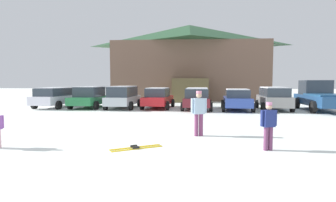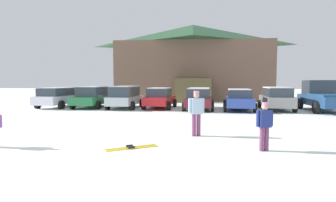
# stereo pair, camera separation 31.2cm
# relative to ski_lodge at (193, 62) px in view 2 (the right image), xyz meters

# --- Properties ---
(ground) EXTENTS (160.00, 160.00, 0.00)m
(ground) POSITION_rel_ski_lodge_xyz_m (-0.70, -26.86, -4.52)
(ground) COLOR white
(ski_lodge) EXTENTS (17.90, 12.35, 8.94)m
(ski_lodge) POSITION_rel_ski_lodge_xyz_m (0.00, 0.00, 0.00)
(ski_lodge) COLOR brown
(ski_lodge) RESTS_ON ground
(parked_white_suv) EXTENTS (2.36, 4.87, 1.60)m
(parked_white_suv) POSITION_rel_ski_lodge_xyz_m (-10.09, -12.48, -3.65)
(parked_white_suv) COLOR silver
(parked_white_suv) RESTS_ON ground
(parked_green_coupe) EXTENTS (2.35, 4.49, 1.68)m
(parked_green_coupe) POSITION_rel_ski_lodge_xyz_m (-7.32, -12.52, -3.68)
(parked_green_coupe) COLOR #257440
(parked_green_coupe) RESTS_ON ground
(parked_silver_wagon) EXTENTS (2.11, 4.50, 1.72)m
(parked_silver_wagon) POSITION_rel_ski_lodge_xyz_m (-4.65, -12.63, -3.60)
(parked_silver_wagon) COLOR silver
(parked_silver_wagon) RESTS_ON ground
(parked_red_sedan) EXTENTS (2.28, 4.26, 1.59)m
(parked_red_sedan) POSITION_rel_ski_lodge_xyz_m (-1.98, -12.39, -3.72)
(parked_red_sedan) COLOR #AF191F
(parked_red_sedan) RESTS_ON ground
(parked_maroon_van) EXTENTS (2.25, 4.68, 1.59)m
(parked_maroon_van) POSITION_rel_ski_lodge_xyz_m (1.00, -12.80, -3.66)
(parked_maroon_van) COLOR maroon
(parked_maroon_van) RESTS_ON ground
(parked_blue_hatchback) EXTENTS (2.35, 4.40, 1.53)m
(parked_blue_hatchback) POSITION_rel_ski_lodge_xyz_m (3.83, -13.05, -3.74)
(parked_blue_hatchback) COLOR #2E479E
(parked_blue_hatchback) RESTS_ON ground
(parked_grey_wagon) EXTENTS (2.34, 4.65, 1.66)m
(parked_grey_wagon) POSITION_rel_ski_lodge_xyz_m (6.49, -12.57, -3.62)
(parked_grey_wagon) COLOR gray
(parked_grey_wagon) RESTS_ON ground
(pickup_truck) EXTENTS (2.60, 5.53, 2.15)m
(pickup_truck) POSITION_rel_ski_lodge_xyz_m (9.59, -12.70, -3.53)
(pickup_truck) COLOR navy
(pickup_truck) RESTS_ON ground
(skier_teen_in_navy_coat) EXTENTS (0.50, 0.30, 1.41)m
(skier_teen_in_navy_coat) POSITION_rel_ski_lodge_xyz_m (3.06, -24.39, -3.73)
(skier_teen_in_navy_coat) COLOR #6F395F
(skier_teen_in_navy_coat) RESTS_ON ground
(skier_adult_in_blue_parka) EXTENTS (0.59, 0.37, 1.67)m
(skier_adult_in_blue_parka) POSITION_rel_ski_lodge_xyz_m (1.06, -22.53, -3.58)
(skier_adult_in_blue_parka) COLOR #793861
(skier_adult_in_blue_parka) RESTS_ON ground
(pair_of_skis) EXTENTS (1.51, 1.09, 0.08)m
(pair_of_skis) POSITION_rel_ski_lodge_xyz_m (-0.82, -24.60, -4.50)
(pair_of_skis) COLOR yellow
(pair_of_skis) RESTS_ON ground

